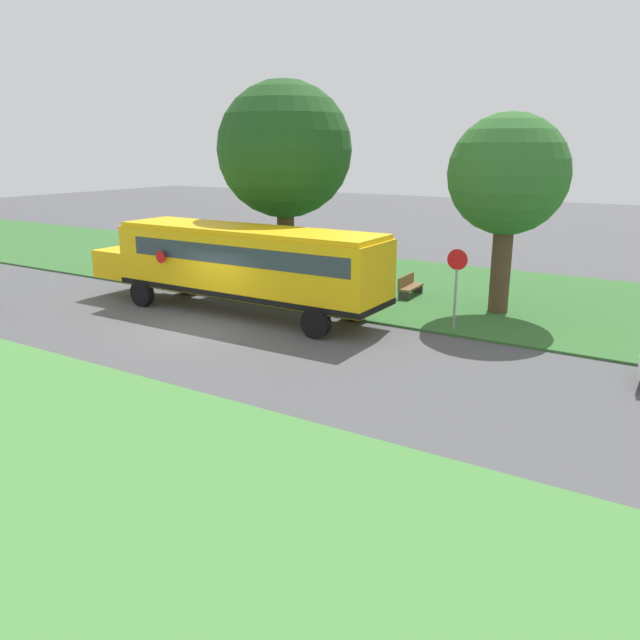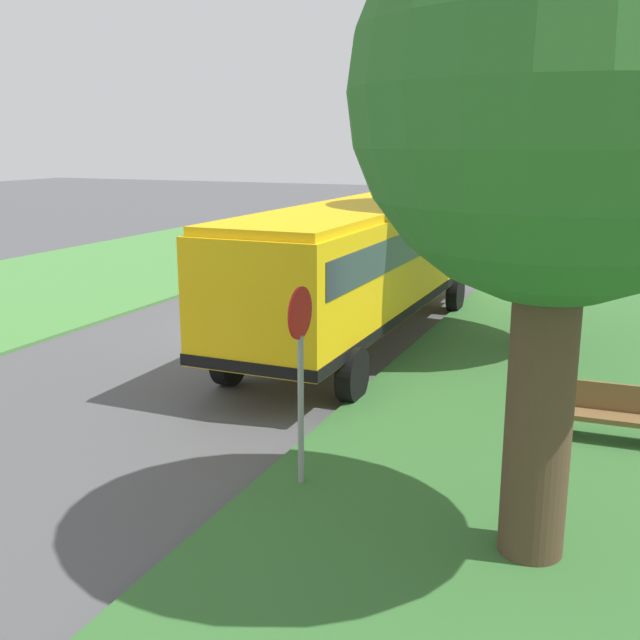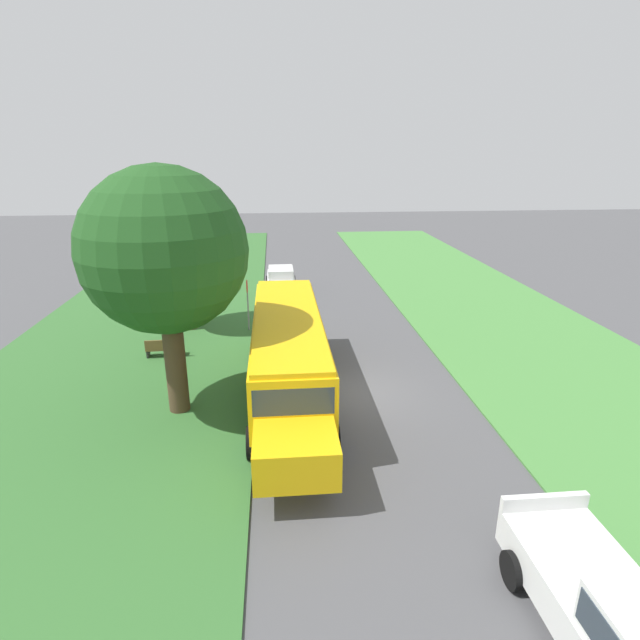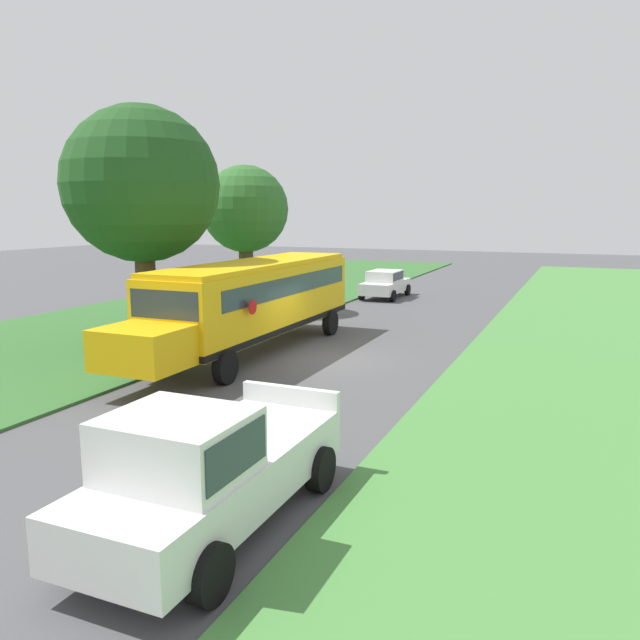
% 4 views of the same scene
% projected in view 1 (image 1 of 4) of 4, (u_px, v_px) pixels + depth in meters
% --- Properties ---
extents(ground_plane, '(120.00, 120.00, 0.00)m').
position_uv_depth(ground_plane, '(190.00, 331.00, 20.74)').
color(ground_plane, '#4C4C4F').
extents(grass_verge, '(12.00, 80.00, 0.08)m').
position_uv_depth(grass_verge, '(341.00, 278.00, 28.90)').
color(grass_verge, '#33662D').
rests_on(grass_verge, ground).
extents(school_bus, '(2.85, 12.42, 3.16)m').
position_uv_depth(school_bus, '(242.00, 261.00, 22.48)').
color(school_bus, yellow).
rests_on(school_bus, ground).
extents(oak_tree_beside_bus, '(5.43, 5.43, 8.52)m').
position_uv_depth(oak_tree_beside_bus, '(286.00, 150.00, 25.14)').
color(oak_tree_beside_bus, '#4C3826').
rests_on(oak_tree_beside_bus, ground).
extents(oak_tree_roadside_mid, '(4.19, 4.19, 7.09)m').
position_uv_depth(oak_tree_roadside_mid, '(506.00, 175.00, 21.65)').
color(oak_tree_roadside_mid, '#4C3826').
rests_on(oak_tree_roadside_mid, ground).
extents(stop_sign, '(0.08, 0.68, 2.74)m').
position_uv_depth(stop_sign, '(456.00, 280.00, 20.23)').
color(stop_sign, gray).
rests_on(stop_sign, ground).
extents(park_bench, '(1.62, 0.56, 0.92)m').
position_uv_depth(park_bench, '(409.00, 286.00, 25.17)').
color(park_bench, brown).
rests_on(park_bench, ground).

